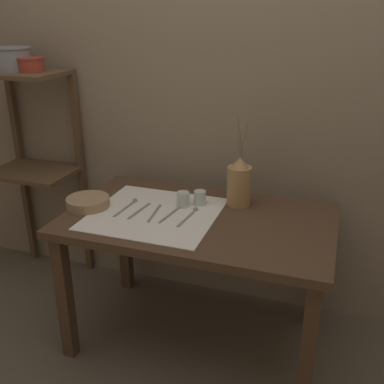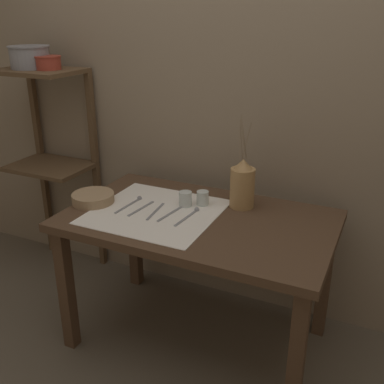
{
  "view_description": "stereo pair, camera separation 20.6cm",
  "coord_description": "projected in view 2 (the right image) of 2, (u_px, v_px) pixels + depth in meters",
  "views": [
    {
      "loc": [
        0.58,
        -1.81,
        1.6
      ],
      "look_at": [
        -0.03,
        0.0,
        0.82
      ],
      "focal_mm": 42.0,
      "sensor_mm": 36.0,
      "label": 1
    },
    {
      "loc": [
        0.78,
        -1.73,
        1.6
      ],
      "look_at": [
        -0.03,
        0.0,
        0.82
      ],
      "focal_mm": 42.0,
      "sensor_mm": 36.0,
      "label": 2
    }
  ],
  "objects": [
    {
      "name": "fork_inner",
      "position": [
        155.0,
        211.0,
        2.14
      ],
      "size": [
        0.03,
        0.2,
        0.0
      ],
      "color": "gray",
      "rests_on": "wooden_table"
    },
    {
      "name": "metal_pot_large",
      "position": [
        30.0,
        56.0,
        2.52
      ],
      "size": [
        0.23,
        0.23,
        0.12
      ],
      "color": "gray",
      "rests_on": "wooden_shelf_unit"
    },
    {
      "name": "pitcher_with_flowers",
      "position": [
        242.0,
        185.0,
        2.16
      ],
      "size": [
        0.12,
        0.12,
        0.45
      ],
      "color": "#A87F4C",
      "rests_on": "wooden_table"
    },
    {
      "name": "spoon_inner",
      "position": [
        193.0,
        213.0,
        2.12
      ],
      "size": [
        0.04,
        0.21,
        0.02
      ],
      "color": "gray",
      "rests_on": "wooden_table"
    },
    {
      "name": "glass_tumbler_far",
      "position": [
        203.0,
        198.0,
        2.21
      ],
      "size": [
        0.06,
        0.06,
        0.07
      ],
      "color": "silver",
      "rests_on": "wooden_table"
    },
    {
      "name": "stone_wall_back",
      "position": [
        237.0,
        93.0,
        2.31
      ],
      "size": [
        7.0,
        0.06,
        2.4
      ],
      "color": "gray",
      "rests_on": "ground_plane"
    },
    {
      "name": "ground_plane",
      "position": [
        198.0,
        337.0,
        2.36
      ],
      "size": [
        12.0,
        12.0,
        0.0
      ],
      "primitive_type": "plane",
      "color": "brown"
    },
    {
      "name": "linen_cloth",
      "position": [
        156.0,
        212.0,
        2.15
      ],
      "size": [
        0.58,
        0.56,
        0.0
      ],
      "color": "white",
      "rests_on": "wooden_table"
    },
    {
      "name": "wooden_shelf_unit",
      "position": [
        52.0,
        136.0,
        2.72
      ],
      "size": [
        0.48,
        0.35,
        1.29
      ],
      "color": "brown",
      "rests_on": "ground_plane"
    },
    {
      "name": "knife_center",
      "position": [
        141.0,
        209.0,
        2.17
      ],
      "size": [
        0.03,
        0.2,
        0.0
      ],
      "color": "gray",
      "rests_on": "wooden_table"
    },
    {
      "name": "metal_pot_small",
      "position": [
        48.0,
        62.0,
        2.48
      ],
      "size": [
        0.14,
        0.14,
        0.07
      ],
      "color": "#9E3828",
      "rests_on": "wooden_shelf_unit"
    },
    {
      "name": "glass_tumbler_near",
      "position": [
        185.0,
        199.0,
        2.19
      ],
      "size": [
        0.06,
        0.06,
        0.07
      ],
      "color": "silver",
      "rests_on": "wooden_table"
    },
    {
      "name": "wooden_bowl",
      "position": [
        93.0,
        198.0,
        2.24
      ],
      "size": [
        0.21,
        0.21,
        0.05
      ],
      "color": "#9E7F5B",
      "rests_on": "wooden_table"
    },
    {
      "name": "fork_outer",
      "position": [
        170.0,
        214.0,
        2.12
      ],
      "size": [
        0.04,
        0.2,
        0.0
      ],
      "color": "gray",
      "rests_on": "wooden_table"
    },
    {
      "name": "wooden_table",
      "position": [
        198.0,
        234.0,
        2.13
      ],
      "size": [
        1.25,
        0.75,
        0.7
      ],
      "color": "#4C3523",
      "rests_on": "ground_plane"
    },
    {
      "name": "spoon_outer",
      "position": [
        135.0,
        201.0,
        2.25
      ],
      "size": [
        0.03,
        0.21,
        0.02
      ],
      "color": "gray",
      "rests_on": "wooden_table"
    }
  ]
}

